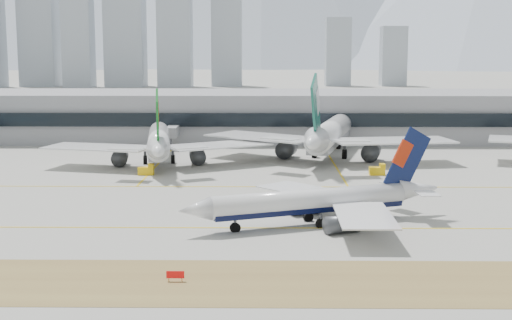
{
  "coord_description": "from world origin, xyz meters",
  "views": [
    {
      "loc": [
        5.44,
        -115.97,
        27.98
      ],
      "look_at": [
        3.83,
        18.0,
        7.5
      ],
      "focal_mm": 50.0,
      "sensor_mm": 36.0,
      "label": 1
    }
  ],
  "objects_px": {
    "taxiing_airliner": "(319,202)",
    "widebody_cathay": "(329,135)",
    "widebody_eva": "(159,143)",
    "terminal": "(248,115)"
  },
  "relations": [
    {
      "from": "widebody_eva",
      "to": "widebody_cathay",
      "type": "height_order",
      "value": "widebody_cathay"
    },
    {
      "from": "terminal",
      "to": "widebody_cathay",
      "type": "bearing_deg",
      "value": -63.7
    },
    {
      "from": "widebody_cathay",
      "to": "terminal",
      "type": "bearing_deg",
      "value": 39.42
    },
    {
      "from": "taxiing_airliner",
      "to": "widebody_cathay",
      "type": "relative_size",
      "value": 0.69
    },
    {
      "from": "widebody_eva",
      "to": "terminal",
      "type": "xyz_separation_m",
      "value": [
        20.97,
        54.98,
        2.13
      ]
    },
    {
      "from": "widebody_eva",
      "to": "terminal",
      "type": "relative_size",
      "value": 0.2
    },
    {
      "from": "widebody_cathay",
      "to": "widebody_eva",
      "type": "bearing_deg",
      "value": 115.72
    },
    {
      "from": "widebody_eva",
      "to": "widebody_cathay",
      "type": "bearing_deg",
      "value": -85.5
    },
    {
      "from": "taxiing_airliner",
      "to": "widebody_cathay",
      "type": "distance_m",
      "value": 72.23
    },
    {
      "from": "taxiing_airliner",
      "to": "widebody_eva",
      "type": "bearing_deg",
      "value": -81.8
    }
  ]
}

